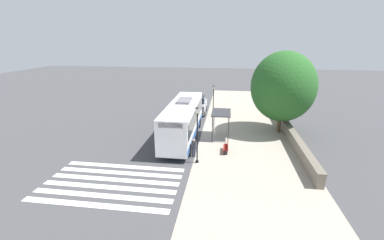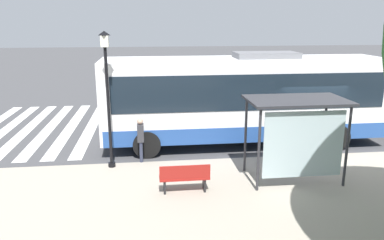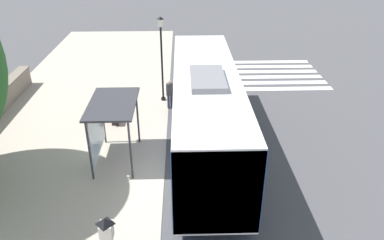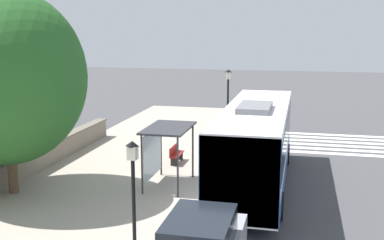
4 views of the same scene
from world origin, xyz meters
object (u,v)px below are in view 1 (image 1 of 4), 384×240
at_px(bench, 226,147).
at_px(street_lamp_far, 197,130).
at_px(street_lamp_near, 213,97).
at_px(parked_car_behind_bus, 199,105).
at_px(bus, 183,119).
at_px(shade_tree, 283,87).
at_px(bus_shelter, 223,116).
at_px(pedestrian, 194,146).

relative_size(bench, street_lamp_far, 0.32).
relative_size(street_lamp_near, parked_car_behind_bus, 0.88).
height_order(bus, street_lamp_near, street_lamp_near).
distance_m(shade_tree, parked_car_behind_bus, 11.36).
xyz_separation_m(shade_tree, parked_car_behind_bus, (8.99, -5.88, -3.69)).
xyz_separation_m(bus, bus_shelter, (-3.74, -0.67, 0.24)).
bearing_deg(street_lamp_far, pedestrian, -68.58).
height_order(bus, street_lamp_far, street_lamp_far).
height_order(bus, pedestrian, bus).
height_order(bus_shelter, street_lamp_near, street_lamp_near).
height_order(bench, street_lamp_far, street_lamp_far).
bearing_deg(bench, parked_car_behind_bus, -72.37).
bearing_deg(pedestrian, bus_shelter, -114.79).
height_order(pedestrian, street_lamp_near, street_lamp_near).
relative_size(bench, shade_tree, 0.18).
relative_size(bus_shelter, street_lamp_near, 0.78).
distance_m(bus, bench, 5.21).
height_order(bus_shelter, bench, bus_shelter).
relative_size(bus, street_lamp_far, 2.42).
xyz_separation_m(bench, street_lamp_near, (1.79, -11.03, 1.78)).
bearing_deg(street_lamp_near, bus, 73.84).
bearing_deg(bus, shade_tree, -162.46).
distance_m(street_lamp_far, parked_car_behind_bus, 14.08).
bearing_deg(bus_shelter, shade_tree, -157.91).
distance_m(pedestrian, bench, 2.94).
height_order(bench, street_lamp_near, street_lamp_near).
xyz_separation_m(street_lamp_near, parked_car_behind_bus, (1.91, -0.61, -1.22)).
xyz_separation_m(bus, street_lamp_near, (-2.39, -8.26, 0.37)).
distance_m(bus_shelter, street_lamp_far, 5.99).
xyz_separation_m(pedestrian, street_lamp_far, (-0.39, 0.99, 1.75)).
height_order(pedestrian, bench, pedestrian).
distance_m(bench, parked_car_behind_bus, 12.23).
xyz_separation_m(bus, street_lamp_far, (-1.96, 5.03, 0.78)).
height_order(bus_shelter, shade_tree, shade_tree).
bearing_deg(pedestrian, street_lamp_far, 111.42).
xyz_separation_m(street_lamp_near, shade_tree, (-7.08, 5.27, 2.47)).
xyz_separation_m(street_lamp_far, parked_car_behind_bus, (1.47, -13.90, -1.63)).
height_order(street_lamp_near, parked_car_behind_bus, street_lamp_near).
xyz_separation_m(street_lamp_near, street_lamp_far, (0.44, 13.29, 0.41)).
distance_m(bus_shelter, parked_car_behind_bus, 8.90).
bearing_deg(bus_shelter, bus, 10.13).
distance_m(street_lamp_near, shade_tree, 9.16).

